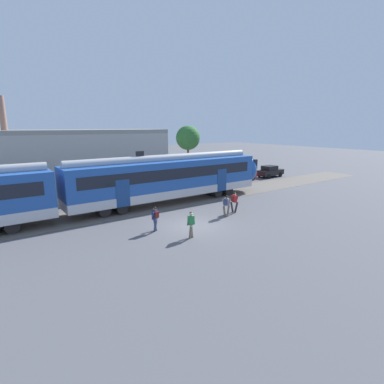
{
  "coord_description": "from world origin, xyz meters",
  "views": [
    {
      "loc": [
        -11.47,
        -15.99,
        6.72
      ],
      "look_at": [
        2.05,
        2.93,
        1.6
      ],
      "focal_mm": 28.0,
      "sensor_mm": 36.0,
      "label": 1
    }
  ],
  "objects_px": {
    "pedestrian_navy": "(155,217)",
    "parked_car_black": "(270,171)",
    "parked_car_red": "(241,174)",
    "commuter_train": "(68,189)",
    "pedestrian_green": "(191,222)",
    "pedestrian_grey": "(226,204)",
    "pedestrian_red": "(234,200)"
  },
  "relations": [
    {
      "from": "pedestrian_green",
      "to": "pedestrian_grey",
      "type": "relative_size",
      "value": 1.0
    },
    {
      "from": "pedestrian_navy",
      "to": "parked_car_black",
      "type": "relative_size",
      "value": 0.41
    },
    {
      "from": "pedestrian_grey",
      "to": "parked_car_red",
      "type": "distance_m",
      "value": 15.89
    },
    {
      "from": "commuter_train",
      "to": "pedestrian_green",
      "type": "xyz_separation_m",
      "value": [
        5.06,
        -8.29,
        -1.26
      ]
    },
    {
      "from": "pedestrian_green",
      "to": "pedestrian_red",
      "type": "bearing_deg",
      "value": 22.74
    },
    {
      "from": "pedestrian_navy",
      "to": "parked_car_red",
      "type": "height_order",
      "value": "pedestrian_navy"
    },
    {
      "from": "parked_car_red",
      "to": "pedestrian_grey",
      "type": "bearing_deg",
      "value": -138.85
    },
    {
      "from": "commuter_train",
      "to": "parked_car_black",
      "type": "height_order",
      "value": "commuter_train"
    },
    {
      "from": "pedestrian_navy",
      "to": "parked_car_red",
      "type": "bearing_deg",
      "value": 29.69
    },
    {
      "from": "pedestrian_grey",
      "to": "parked_car_black",
      "type": "distance_m",
      "value": 19.83
    },
    {
      "from": "pedestrian_navy",
      "to": "parked_car_black",
      "type": "bearing_deg",
      "value": 23.36
    },
    {
      "from": "commuter_train",
      "to": "pedestrian_green",
      "type": "distance_m",
      "value": 9.8
    },
    {
      "from": "pedestrian_navy",
      "to": "parked_car_black",
      "type": "xyz_separation_m",
      "value": [
        22.98,
        9.93,
        -0.21
      ]
    },
    {
      "from": "pedestrian_grey",
      "to": "pedestrian_red",
      "type": "xyz_separation_m",
      "value": [
        1.2,
        0.42,
        0.0
      ]
    },
    {
      "from": "pedestrian_red",
      "to": "parked_car_red",
      "type": "xyz_separation_m",
      "value": [
        10.77,
        10.04,
        -0.21
      ]
    },
    {
      "from": "commuter_train",
      "to": "pedestrian_navy",
      "type": "distance_m",
      "value": 7.23
    },
    {
      "from": "parked_car_black",
      "to": "parked_car_red",
      "type": "bearing_deg",
      "value": 176.7
    },
    {
      "from": "pedestrian_navy",
      "to": "pedestrian_green",
      "type": "height_order",
      "value": "same"
    },
    {
      "from": "commuter_train",
      "to": "pedestrian_grey",
      "type": "relative_size",
      "value": 22.83
    },
    {
      "from": "commuter_train",
      "to": "parked_car_red",
      "type": "height_order",
      "value": "commuter_train"
    },
    {
      "from": "pedestrian_green",
      "to": "pedestrian_red",
      "type": "relative_size",
      "value": 1.0
    },
    {
      "from": "pedestrian_red",
      "to": "parked_car_black",
      "type": "distance_m",
      "value": 18.58
    },
    {
      "from": "pedestrian_green",
      "to": "parked_car_black",
      "type": "bearing_deg",
      "value": 29.34
    },
    {
      "from": "pedestrian_red",
      "to": "parked_car_black",
      "type": "xyz_separation_m",
      "value": [
        15.82,
        9.74,
        -0.21
      ]
    },
    {
      "from": "pedestrian_green",
      "to": "pedestrian_red",
      "type": "height_order",
      "value": "same"
    },
    {
      "from": "pedestrian_green",
      "to": "parked_car_black",
      "type": "xyz_separation_m",
      "value": [
        21.78,
        12.24,
        -0.21
      ]
    },
    {
      "from": "pedestrian_navy",
      "to": "parked_car_black",
      "type": "distance_m",
      "value": 25.03
    },
    {
      "from": "pedestrian_green",
      "to": "parked_car_black",
      "type": "height_order",
      "value": "pedestrian_green"
    },
    {
      "from": "parked_car_red",
      "to": "pedestrian_green",
      "type": "bearing_deg",
      "value": -143.15
    },
    {
      "from": "pedestrian_red",
      "to": "parked_car_black",
      "type": "relative_size",
      "value": 0.41
    },
    {
      "from": "pedestrian_navy",
      "to": "pedestrian_grey",
      "type": "bearing_deg",
      "value": -2.29
    },
    {
      "from": "pedestrian_grey",
      "to": "commuter_train",
      "type": "bearing_deg",
      "value": 147.63
    }
  ]
}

